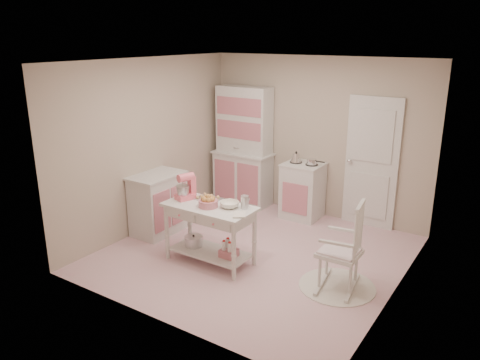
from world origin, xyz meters
The scene contains 14 objects.
room_shell centered at (0.00, 0.00, 1.65)m, with size 3.84×3.84×2.62m.
door centered at (0.95, 1.87, 1.02)m, with size 0.82×0.05×2.04m, color silver.
hutch centered at (-1.27, 1.66, 1.04)m, with size 1.06×0.50×2.08m, color silver.
stove centered at (-0.07, 1.61, 0.46)m, with size 0.62×0.57×0.92m, color silver.
base_cabinet centered at (-1.63, -0.15, 0.46)m, with size 0.54×0.84×0.92m, color silver.
lace_rug centered at (1.29, -0.21, 0.01)m, with size 0.92×0.92×0.01m, color white.
rocking_chair centered at (1.29, -0.21, 0.55)m, with size 0.48×0.72×1.10m, color silver.
work_table centered at (-0.38, -0.52, 0.40)m, with size 1.20×0.60×0.80m, color silver.
stand_mixer centered at (-0.80, -0.50, 0.97)m, with size 0.20×0.28×0.34m, color #FA697D.
cookie_tray centered at (-0.53, -0.34, 0.81)m, with size 0.34×0.24×0.02m, color silver.
bread_basket centered at (-0.36, -0.57, 0.85)m, with size 0.25×0.25×0.09m, color #C4707E.
mixing_bowl centered at (-0.12, -0.44, 0.84)m, with size 0.25×0.25×0.08m, color white.
metal_pitcher centered at (0.06, -0.36, 0.89)m, with size 0.10×0.10×0.17m, color silver.
recipe_book centered at (0.07, -0.64, 0.81)m, with size 0.15×0.20×0.02m, color white.
Camera 1 is at (3.05, -5.04, 2.91)m, focal length 35.00 mm.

